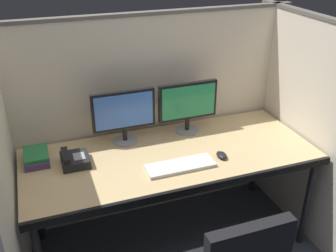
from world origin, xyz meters
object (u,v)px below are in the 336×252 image
keyboard_main (181,166)px  desk (171,161)px  monitor_left (124,113)px  computer_mouse (222,155)px  book_stack (36,157)px  desk_phone (74,160)px  monitor_right (188,104)px

keyboard_main → desk: bearing=91.3°
monitor_left → computer_mouse: bearing=-38.0°
desk → book_stack: book_stack is taller
keyboard_main → desk_phone: bearing=157.1°
monitor_left → computer_mouse: 0.70m
monitor_right → book_stack: bearing=-176.5°
desk → computer_mouse: 0.33m
desk_phone → computer_mouse: bearing=-14.9°
computer_mouse → monitor_right: bearing=99.5°
desk_phone → monitor_left: bearing=25.4°
desk_phone → monitor_right: bearing=11.9°
monitor_right → monitor_left: bearing=179.9°
keyboard_main → computer_mouse: (0.29, 0.02, 0.01)m
computer_mouse → book_stack: book_stack is taller
monitor_right → desk_phone: size_ratio=2.26×
monitor_right → computer_mouse: (0.07, -0.41, -0.20)m
desk → keyboard_main: size_ratio=4.42×
desk → computer_mouse: computer_mouse is taller
keyboard_main → computer_mouse: computer_mouse is taller
computer_mouse → book_stack: (-1.12, 0.35, 0.02)m
keyboard_main → computer_mouse: size_ratio=4.48×
keyboard_main → book_stack: size_ratio=1.92×
desk → monitor_right: bearing=50.5°
keyboard_main → desk_phone: desk_phone is taller
desk → keyboard_main: 0.17m
book_stack → monitor_right: bearing=3.5°
computer_mouse → book_stack: size_ratio=0.43×
keyboard_main → book_stack: 0.91m
desk → monitor_left: (-0.24, 0.27, 0.27)m
monitor_left → monitor_right: bearing=-0.1°
monitor_left → desk_phone: bearing=-154.6°
monitor_right → book_stack: size_ratio=1.92×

